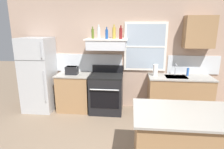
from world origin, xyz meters
name	(u,v)px	position (x,y,z in m)	size (l,w,h in m)	color
back_wall	(119,54)	(0.03, 2.23, 1.35)	(5.40, 0.11, 2.70)	tan
refrigerator	(39,75)	(-1.90, 1.84, 0.89)	(0.70, 0.72, 1.77)	#B7BABC
counter_left_of_stove	(74,92)	(-1.05, 1.90, 0.46)	(0.79, 0.63, 0.91)	#9E754C
toaster	(72,70)	(-1.07, 1.86, 1.01)	(0.30, 0.20, 0.19)	black
stove_range	(106,93)	(-0.25, 1.86, 0.46)	(0.76, 0.69, 1.09)	black
range_hood_shelf	(107,44)	(-0.25, 1.96, 1.62)	(0.96, 0.52, 0.24)	silver
bottle_olive_oil_square	(93,34)	(-0.57, 1.97, 1.86)	(0.06, 0.06, 0.27)	#4C601E
bottle_clear_tall	(99,33)	(-0.42, 1.90, 1.88)	(0.06, 0.06, 0.32)	silver
bottle_blue_liqueur	(107,34)	(-0.24, 1.92, 1.86)	(0.07, 0.07, 0.26)	#1E478C
bottle_champagne_gold_foil	(114,33)	(-0.08, 1.99, 1.88)	(0.08, 0.08, 0.32)	#B29333
bottle_red_label_wine	(121,33)	(0.08, 1.94, 1.87)	(0.07, 0.07, 0.30)	maroon
counter_right_with_sink	(179,95)	(1.45, 1.90, 0.46)	(1.43, 0.63, 0.91)	#9E754C
sink_faucet	(176,68)	(1.35, 2.00, 1.08)	(0.03, 0.17, 0.28)	silver
paper_towel_roll	(155,70)	(0.88, 1.90, 1.04)	(0.11, 0.11, 0.27)	white
dish_soap_bottle	(188,72)	(1.63, 2.00, 1.00)	(0.06, 0.06, 0.18)	blue
kitchen_island	(183,142)	(1.06, 0.00, 0.46)	(1.40, 0.90, 0.91)	#9E754C
upper_cabinet_right	(199,32)	(1.80, 2.04, 1.90)	(0.64, 0.32, 0.70)	#9E754C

